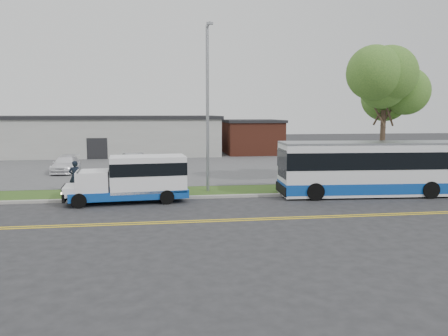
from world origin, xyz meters
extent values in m
plane|color=#28282B|center=(0.00, 0.00, 0.00)|extent=(140.00, 140.00, 0.00)
cube|color=yellow|center=(0.00, -3.85, 0.01)|extent=(70.00, 0.12, 0.01)
cube|color=yellow|center=(0.00, -4.15, 0.01)|extent=(70.00, 0.12, 0.01)
cube|color=#9E9B93|center=(0.00, 1.10, 0.07)|extent=(80.00, 0.30, 0.15)
cube|color=#31541C|center=(0.00, 2.90, 0.05)|extent=(80.00, 3.30, 0.10)
cube|color=#4C4C4F|center=(0.00, 17.00, 0.05)|extent=(80.00, 25.00, 0.10)
cube|color=#9E9E99|center=(-6.00, 27.00, 2.00)|extent=(25.00, 10.00, 4.00)
cube|color=black|center=(-6.00, 27.00, 4.17)|extent=(25.40, 10.40, 0.35)
cube|color=black|center=(-6.00, 22.05, 1.10)|extent=(2.00, 0.15, 2.20)
cube|color=brown|center=(10.50, 26.00, 1.80)|extent=(6.00, 7.00, 3.60)
cube|color=black|center=(10.50, 26.00, 3.75)|extent=(6.30, 7.30, 0.30)
cylinder|color=#38251E|center=(14.00, 3.00, 2.48)|extent=(0.32, 0.32, 4.76)
ellipsoid|color=#356423|center=(14.00, 3.00, 6.22)|extent=(5.20, 5.20, 4.42)
cylinder|color=gray|center=(3.00, 2.80, 4.85)|extent=(0.18, 0.18, 9.50)
cylinder|color=gray|center=(3.00, 2.10, 9.50)|extent=(0.12, 1.40, 0.12)
cube|color=gray|center=(3.00, 1.45, 9.45)|extent=(0.35, 0.18, 0.12)
cube|color=#0E3F97|center=(-1.38, 0.62, 0.49)|extent=(6.16, 2.51, 0.44)
cube|color=white|center=(-0.41, 0.70, 1.50)|extent=(4.05, 2.34, 1.86)
cube|color=black|center=(-0.41, 0.70, 1.81)|extent=(4.07, 2.38, 0.66)
cube|color=white|center=(-3.23, 0.47, 1.19)|extent=(1.74, 2.03, 1.06)
cube|color=black|center=(-3.89, 0.42, 1.37)|extent=(0.22, 1.68, 0.80)
cube|color=white|center=(-4.20, 0.39, 0.75)|extent=(1.03, 1.88, 0.49)
cube|color=black|center=(-4.60, 0.36, 0.49)|extent=(0.28, 1.82, 0.44)
sphere|color=#FFD88C|center=(-4.59, -0.30, 0.71)|extent=(0.19, 0.19, 0.18)
sphere|color=#FFD88C|center=(-4.70, 1.02, 0.71)|extent=(0.19, 0.19, 0.18)
cylinder|color=black|center=(-3.77, -0.53, 0.37)|extent=(0.76, 0.31, 0.74)
cylinder|color=black|center=(-3.92, 1.37, 0.37)|extent=(0.76, 0.31, 0.74)
cylinder|color=black|center=(0.55, -0.18, 0.37)|extent=(0.76, 0.31, 0.74)
cylinder|color=black|center=(0.40, 1.72, 0.37)|extent=(0.76, 0.31, 0.74)
cube|color=silver|center=(12.44, 0.60, 1.54)|extent=(11.09, 3.15, 2.89)
cube|color=#0E3F97|center=(12.44, 0.60, 0.55)|extent=(11.11, 3.18, 0.60)
cube|color=black|center=(12.44, 0.60, 2.09)|extent=(11.13, 3.20, 0.95)
cube|color=black|center=(7.02, 0.93, 1.89)|extent=(0.24, 2.29, 1.59)
cube|color=black|center=(6.95, 0.94, 0.45)|extent=(0.27, 2.49, 0.50)
cube|color=gray|center=(12.44, 0.60, 3.01)|extent=(11.09, 3.15, 0.12)
cylinder|color=black|center=(8.49, -0.34, 0.48)|extent=(0.97, 0.38, 0.96)
cylinder|color=black|center=(8.64, 2.01, 0.48)|extent=(0.97, 0.38, 0.96)
cylinder|color=black|center=(14.96, -0.73, 0.48)|extent=(0.97, 0.38, 0.96)
cylinder|color=black|center=(15.10, 1.62, 0.48)|extent=(0.97, 0.38, 0.96)
cylinder|color=black|center=(16.79, 1.51, 0.48)|extent=(0.97, 0.38, 0.96)
imported|color=black|center=(-4.70, 3.55, 1.02)|extent=(0.73, 0.54, 1.84)
imported|color=#9FA2A6|center=(-1.79, 12.74, 0.78)|extent=(2.67, 4.39, 1.37)
imported|color=white|center=(-7.05, 12.42, 0.72)|extent=(1.80, 4.32, 1.25)
sphere|color=white|center=(-5.00, 3.30, 0.26)|extent=(0.32, 0.32, 0.32)
sphere|color=white|center=(-4.40, 3.80, 0.26)|extent=(0.32, 0.32, 0.32)
camera|label=1|loc=(0.31, -22.54, 4.72)|focal=35.00mm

